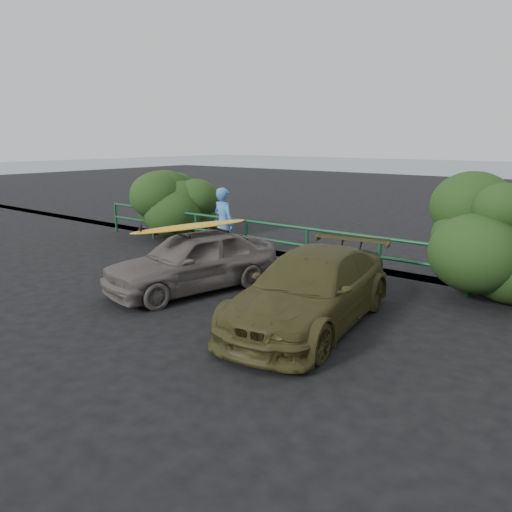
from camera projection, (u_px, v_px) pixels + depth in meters
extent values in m
plane|color=black|center=(124.00, 309.00, 9.71)|extent=(80.00, 80.00, 0.00)
imported|color=#645D59|center=(193.00, 261.00, 10.79)|extent=(2.41, 4.14, 1.32)
imported|color=#423E1D|center=(311.00, 290.00, 8.76)|extent=(2.42, 4.68, 1.30)
imported|color=#4383CB|center=(224.00, 223.00, 13.71)|extent=(0.78, 0.58, 1.95)
ellipsoid|color=gold|center=(192.00, 226.00, 10.62)|extent=(1.22, 2.89, 0.08)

